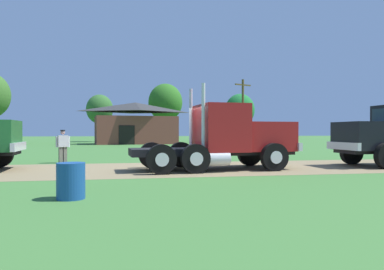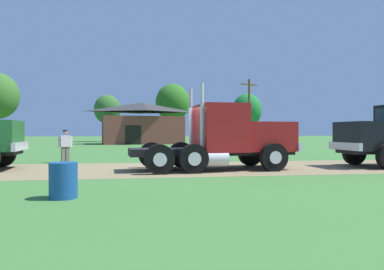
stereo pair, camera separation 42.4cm
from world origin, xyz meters
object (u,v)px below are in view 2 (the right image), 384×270
at_px(truck_foreground_white, 229,138).
at_px(visitor_far_side, 65,145).
at_px(steel_barrel, 63,180).
at_px(utility_pole_near, 249,110).
at_px(shed_building, 142,124).

relative_size(truck_foreground_white, visitor_far_side, 4.24).
bearing_deg(visitor_far_side, truck_foreground_white, -29.66).
xyz_separation_m(steel_barrel, utility_pole_near, (13.70, 29.73, 3.45)).
height_order(steel_barrel, utility_pole_near, utility_pole_near).
height_order(shed_building, utility_pole_near, utility_pole_near).
xyz_separation_m(truck_foreground_white, shed_building, (-3.17, 30.70, 1.17)).
height_order(visitor_far_side, steel_barrel, visitor_far_side).
height_order(visitor_far_side, utility_pole_near, utility_pole_near).
bearing_deg(shed_building, utility_pole_near, -29.90).
relative_size(steel_barrel, utility_pole_near, 0.11).
bearing_deg(utility_pole_near, truck_foreground_white, -109.19).
bearing_deg(truck_foreground_white, steel_barrel, -133.21).
bearing_deg(shed_building, steel_barrel, -93.39).
bearing_deg(visitor_far_side, utility_pole_near, 52.17).
xyz_separation_m(shed_building, utility_pole_near, (11.54, -6.64, 1.42)).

